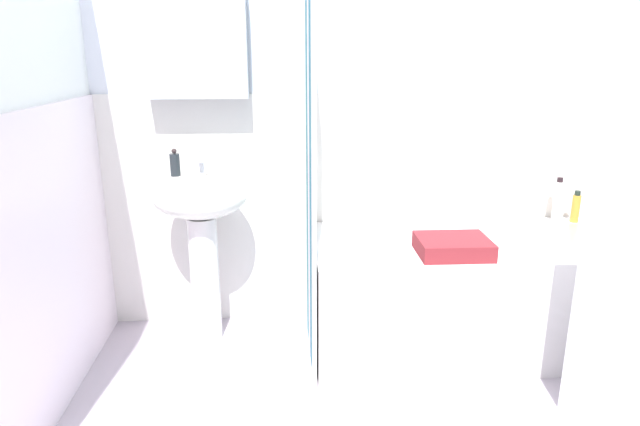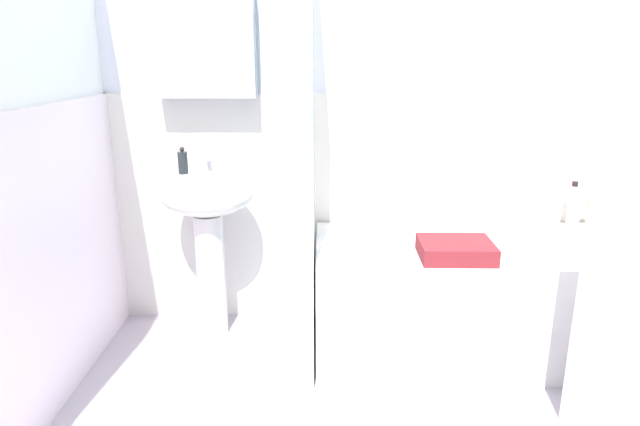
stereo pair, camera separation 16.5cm
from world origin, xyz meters
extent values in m
cube|color=white|center=(0.00, 1.27, 1.20)|extent=(3.60, 0.05, 2.40)
cube|color=white|center=(0.00, 1.24, 0.60)|extent=(3.60, 0.02, 1.20)
cube|color=silver|center=(-1.03, 1.18, 1.46)|extent=(0.48, 0.12, 0.56)
cube|color=white|center=(-1.54, 0.34, 0.60)|extent=(0.02, 1.81, 1.20)
cylinder|color=white|center=(-1.03, 1.03, 0.32)|extent=(0.14, 0.14, 0.63)
ellipsoid|color=white|center=(-1.03, 1.03, 0.73)|extent=(0.44, 0.34, 0.20)
cylinder|color=silver|center=(-1.03, 1.13, 0.86)|extent=(0.03, 0.03, 0.05)
cylinder|color=silver|center=(-1.03, 1.08, 0.91)|extent=(0.02, 0.10, 0.02)
sphere|color=silver|center=(-1.03, 1.13, 0.94)|extent=(0.03, 0.03, 0.03)
cylinder|color=#21272C|center=(-1.14, 1.06, 0.89)|extent=(0.05, 0.05, 0.11)
sphere|color=#2C2121|center=(-1.14, 1.06, 0.95)|extent=(0.02, 0.02, 0.02)
cube|color=white|center=(0.24, 0.88, 0.27)|extent=(1.48, 0.68, 0.54)
cube|color=white|center=(-0.51, 0.61, 1.00)|extent=(0.01, 0.14, 2.00)
cube|color=teal|center=(-0.51, 0.74, 1.00)|extent=(0.01, 0.14, 2.00)
cube|color=white|center=(-0.51, 0.88, 1.00)|extent=(0.01, 0.14, 2.00)
cube|color=teal|center=(-0.51, 1.02, 1.00)|extent=(0.01, 0.14, 2.00)
cube|color=white|center=(-0.51, 1.15, 1.00)|extent=(0.01, 0.14, 2.00)
cylinder|color=gold|center=(0.89, 1.13, 0.61)|extent=(0.04, 0.04, 0.14)
cylinder|color=black|center=(0.89, 1.13, 0.70)|extent=(0.03, 0.03, 0.02)
cylinder|color=white|center=(0.79, 1.14, 0.65)|extent=(0.04, 0.04, 0.21)
cylinder|color=black|center=(0.79, 1.14, 0.76)|extent=(0.03, 0.03, 0.02)
cube|color=maroon|center=(0.10, 0.70, 0.58)|extent=(0.32, 0.25, 0.07)
camera|label=1|loc=(-0.65, -1.52, 1.39)|focal=30.86mm
camera|label=2|loc=(-0.48, -1.52, 1.39)|focal=30.86mm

